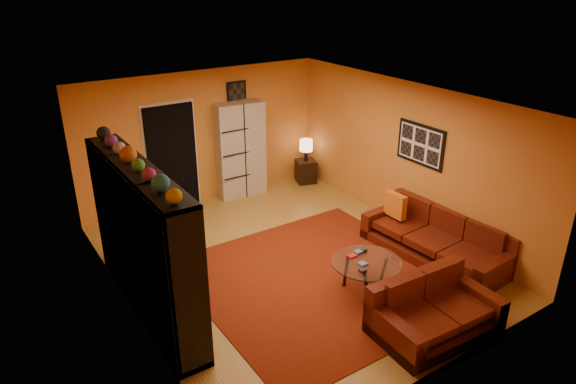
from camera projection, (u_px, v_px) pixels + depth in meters
floor at (289, 261)px, 8.26m from camera, size 6.00×6.00×0.00m
ceiling at (289, 102)px, 7.22m from camera, size 6.00×6.00×0.00m
wall_back at (204, 137)px, 10.03m from camera, size 6.00×0.00×6.00m
wall_front at (445, 278)px, 5.45m from camera, size 6.00×0.00×6.00m
wall_left at (124, 229)px, 6.48m from camera, size 0.00×6.00×6.00m
wall_right at (407, 156)px, 9.01m from camera, size 0.00×6.00×6.00m
rug at (320, 279)px, 7.78m from camera, size 3.60×3.60×0.01m
doorway at (172, 158)px, 9.76m from camera, size 0.95×0.10×2.04m
wall_art_right at (421, 144)px, 8.65m from camera, size 0.03×1.00×0.70m
wall_art_back at (237, 94)px, 10.10m from camera, size 0.42×0.03×0.52m
entertainment_unit at (144, 242)px, 6.69m from camera, size 0.45×3.00×2.10m
tv at (146, 243)px, 6.78m from camera, size 0.96×0.13×0.55m
sofa at (438, 239)px, 8.33m from camera, size 1.13×2.45×0.85m
loveseat at (431, 310)px, 6.61m from camera, size 1.64×1.04×0.85m
throw_pillow at (395, 205)px, 8.73m from camera, size 0.12×0.42×0.42m
coffee_table at (366, 265)px, 7.29m from camera, size 1.01×1.01×0.50m
storage_cabinet at (240, 149)px, 10.36m from camera, size 1.01×0.53×1.94m
bowl_chair at (156, 248)px, 8.05m from camera, size 0.68×0.68×0.55m
side_table at (306, 171)px, 11.24m from camera, size 0.50×0.50×0.50m
table_lamp at (306, 146)px, 11.01m from camera, size 0.28×0.28×0.47m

